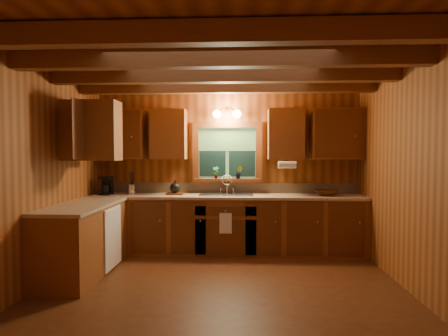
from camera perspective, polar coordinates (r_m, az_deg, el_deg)
room at (r=4.16m, az=-0.54°, el=-1.15°), size 4.20×4.20×4.20m
ceiling_beams at (r=4.25m, az=-0.54°, el=15.06°), size 4.20×2.54×0.18m
base_cabinets at (r=5.59m, az=-4.88°, el=-9.24°), size 4.20×2.22×0.86m
countertop at (r=5.52m, az=-4.75°, el=-4.65°), size 4.20×2.24×0.04m
backsplash at (r=6.06m, az=0.50°, el=-3.06°), size 4.20×0.02×0.16m
dishwasher_panel at (r=5.24m, az=-16.60°, el=-10.12°), size 0.02×0.60×0.80m
upper_cabinets at (r=5.63m, az=-5.46°, el=5.27°), size 4.19×1.77×0.78m
window at (r=6.02m, az=0.50°, el=2.13°), size 1.12×0.08×1.00m
window_sill at (r=5.98m, az=0.48°, el=-1.79°), size 1.06×0.14×0.04m
wall_sconce at (r=5.93m, az=0.45°, el=8.28°), size 0.45×0.21×0.17m
paper_towel_roll at (r=5.72m, az=9.61°, el=0.49°), size 0.27×0.11×0.11m
dish_towel at (r=5.51m, az=0.24°, el=-8.45°), size 0.18×0.01×0.30m
sink at (r=5.79m, az=0.39°, el=-4.55°), size 0.82×0.48×0.43m
coffee_maker at (r=6.09m, az=-17.48°, el=-2.56°), size 0.16×0.21×0.29m
utensil_crock at (r=6.06m, az=-13.95°, el=-3.09°), size 0.12×0.12×0.35m
cutting_board at (r=5.90m, az=-7.49°, el=-3.91°), size 0.26×0.19×0.02m
teakettle at (r=5.89m, az=-7.50°, el=-3.01°), size 0.16×0.16×0.20m
wicker_basket at (r=5.91m, az=15.33°, el=-3.64°), size 0.37×0.37×0.09m
potted_plant_left at (r=5.96m, az=-1.26°, el=-0.65°), size 0.12×0.09×0.20m
potted_plant_right at (r=5.94m, az=2.27°, el=-0.68°), size 0.11×0.09×0.20m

